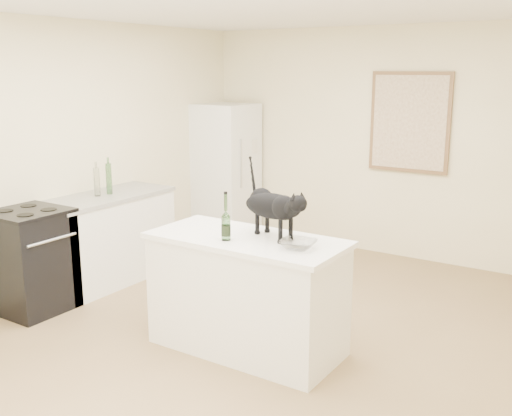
# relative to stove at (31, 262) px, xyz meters

# --- Properties ---
(floor) EXTENTS (5.50, 5.50, 0.00)m
(floor) POSITION_rel_stove_xyz_m (1.95, 0.60, -0.45)
(floor) COLOR #8E714B
(floor) RESTS_ON ground
(ceiling) EXTENTS (5.50, 5.50, 0.00)m
(ceiling) POSITION_rel_stove_xyz_m (1.95, 0.60, 2.15)
(ceiling) COLOR white
(ceiling) RESTS_ON ground
(wall_back) EXTENTS (4.50, 0.00, 4.50)m
(wall_back) POSITION_rel_stove_xyz_m (1.95, 3.35, 0.85)
(wall_back) COLOR #FFF1C5
(wall_back) RESTS_ON ground
(wall_left) EXTENTS (0.00, 5.50, 5.50)m
(wall_left) POSITION_rel_stove_xyz_m (-0.30, 0.60, 0.85)
(wall_left) COLOR #FFF1C5
(wall_left) RESTS_ON ground
(island_base) EXTENTS (1.44, 0.67, 0.86)m
(island_base) POSITION_rel_stove_xyz_m (2.05, 0.40, -0.02)
(island_base) COLOR white
(island_base) RESTS_ON floor
(island_top) EXTENTS (1.50, 0.70, 0.04)m
(island_top) POSITION_rel_stove_xyz_m (2.05, 0.40, 0.43)
(island_top) COLOR white
(island_top) RESTS_ON island_base
(left_cabinets) EXTENTS (0.60, 1.40, 0.86)m
(left_cabinets) POSITION_rel_stove_xyz_m (0.00, 0.90, -0.02)
(left_cabinets) COLOR white
(left_cabinets) RESTS_ON floor
(left_countertop) EXTENTS (0.62, 1.44, 0.04)m
(left_countertop) POSITION_rel_stove_xyz_m (0.00, 0.90, 0.43)
(left_countertop) COLOR gray
(left_countertop) RESTS_ON left_cabinets
(stove) EXTENTS (0.60, 0.60, 0.90)m
(stove) POSITION_rel_stove_xyz_m (0.00, 0.00, 0.00)
(stove) COLOR black
(stove) RESTS_ON floor
(fridge) EXTENTS (0.68, 0.68, 1.70)m
(fridge) POSITION_rel_stove_xyz_m (0.00, 2.95, 0.40)
(fridge) COLOR white
(fridge) RESTS_ON floor
(artwork_frame) EXTENTS (0.90, 0.03, 1.10)m
(artwork_frame) POSITION_rel_stove_xyz_m (2.25, 3.32, 1.10)
(artwork_frame) COLOR brown
(artwork_frame) RESTS_ON wall_back
(artwork_canvas) EXTENTS (0.82, 0.00, 1.02)m
(artwork_canvas) POSITION_rel_stove_xyz_m (2.25, 3.30, 1.10)
(artwork_canvas) COLOR beige
(artwork_canvas) RESTS_ON wall_back
(black_cat) EXTENTS (0.63, 0.41, 0.43)m
(black_cat) POSITION_rel_stove_xyz_m (2.22, 0.50, 0.66)
(black_cat) COLOR black
(black_cat) RESTS_ON island_top
(wine_bottle) EXTENTS (0.07, 0.07, 0.32)m
(wine_bottle) POSITION_rel_stove_xyz_m (1.97, 0.25, 0.61)
(wine_bottle) COLOR #235221
(wine_bottle) RESTS_ON island_top
(glass_bowl) EXTENTS (0.29, 0.29, 0.06)m
(glass_bowl) POSITION_rel_stove_xyz_m (2.52, 0.35, 0.48)
(glass_bowl) COLOR silver
(glass_bowl) RESTS_ON island_top
(fridge_paper) EXTENTS (0.05, 0.12, 0.17)m
(fridge_paper) POSITION_rel_stove_xyz_m (0.34, 3.07, 0.73)
(fridge_paper) COLOR beige
(fridge_paper) RESTS_ON fridge
(counter_bottle_cluster) EXTENTS (0.09, 0.19, 0.31)m
(counter_bottle_cluster) POSITION_rel_stove_xyz_m (-0.00, 0.90, 0.60)
(counter_bottle_cluster) COLOR #1C5420
(counter_bottle_cluster) RESTS_ON left_countertop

